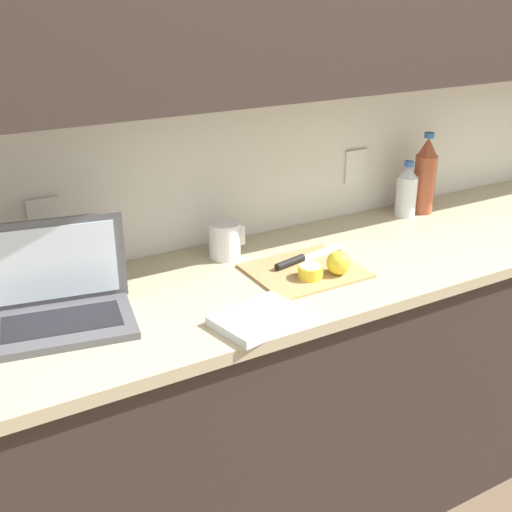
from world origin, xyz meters
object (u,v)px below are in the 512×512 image
at_px(laptop, 59,299).
at_px(lemon_half_cut, 310,272).
at_px(cutting_board, 305,271).
at_px(knife, 299,260).
at_px(bottle_oil_tall, 406,192).
at_px(measuring_cup, 225,240).
at_px(lemon_whole_beside, 338,263).
at_px(bottle_green_soda, 425,176).

bearing_deg(laptop, lemon_half_cut, 0.57).
xyz_separation_m(cutting_board, knife, (0.01, 0.05, 0.01)).
bearing_deg(laptop, bottle_oil_tall, 17.77).
xyz_separation_m(bottle_oil_tall, measuring_cup, (-0.74, -0.01, -0.04)).
distance_m(laptop, cutting_board, 0.70).
bearing_deg(bottle_oil_tall, measuring_cup, -179.10).
height_order(cutting_board, knife, knife).
xyz_separation_m(laptop, lemon_half_cut, (0.68, -0.12, -0.03)).
bearing_deg(bottle_oil_tall, lemon_whole_beside, -150.17).
bearing_deg(bottle_oil_tall, cutting_board, -158.85).
xyz_separation_m(lemon_half_cut, lemon_whole_beside, (0.08, -0.02, 0.02)).
relative_size(laptop, measuring_cup, 3.27).
distance_m(knife, bottle_green_soda, 0.69).
relative_size(cutting_board, bottle_oil_tall, 1.56).
distance_m(cutting_board, bottle_green_soda, 0.72).
bearing_deg(knife, measuring_cup, 123.03).
xyz_separation_m(laptop, measuring_cup, (0.54, 0.15, -0.00)).
distance_m(lemon_half_cut, lemon_whole_beside, 0.09).
bearing_deg(measuring_cup, knife, -44.24).
height_order(cutting_board, lemon_whole_beside, lemon_whole_beside).
relative_size(laptop, lemon_half_cut, 5.48).
height_order(lemon_whole_beside, measuring_cup, measuring_cup).
relative_size(cutting_board, bottle_green_soda, 1.07).
xyz_separation_m(knife, bottle_green_soda, (0.66, 0.17, 0.12)).
height_order(laptop, measuring_cup, laptop).
distance_m(laptop, bottle_oil_tall, 1.30).
bearing_deg(bottle_green_soda, lemon_whole_beside, -153.65).
relative_size(laptop, lemon_whole_beside, 5.56).
bearing_deg(lemon_whole_beside, bottle_green_soda, 26.35).
xyz_separation_m(laptop, cutting_board, (0.70, -0.07, -0.06)).
relative_size(knife, bottle_green_soda, 0.97).
distance_m(cutting_board, measuring_cup, 0.27).
xyz_separation_m(laptop, bottle_oil_tall, (1.29, 0.16, 0.03)).
height_order(cutting_board, lemon_half_cut, lemon_half_cut).
distance_m(laptop, lemon_half_cut, 0.69).
bearing_deg(knife, bottle_oil_tall, 4.07).
distance_m(lemon_half_cut, bottle_green_soda, 0.75).
xyz_separation_m(lemon_half_cut, measuring_cup, (-0.13, 0.27, 0.03)).
relative_size(knife, bottle_oil_tall, 1.40).
bearing_deg(measuring_cup, bottle_green_soda, 0.81).
xyz_separation_m(cutting_board, lemon_half_cut, (-0.02, -0.05, 0.02)).
bearing_deg(knife, cutting_board, -117.16).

